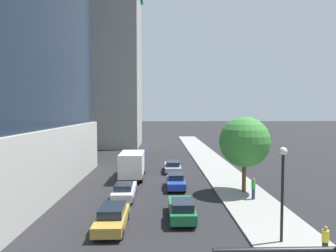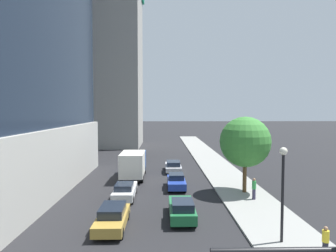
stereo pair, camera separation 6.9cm
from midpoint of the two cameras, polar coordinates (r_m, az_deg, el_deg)
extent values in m
cube|color=gray|center=(25.40, 16.30, -14.39)|extent=(4.62, 120.00, 0.15)
cube|color=#9E9B93|center=(64.96, -11.96, 12.04)|extent=(14.62, 13.95, 35.65)
cube|color=red|center=(60.86, -8.55, 15.90)|extent=(0.90, 0.90, 42.35)
cylinder|color=black|center=(6.55, 30.14, -20.35)|extent=(4.57, 0.14, 0.14)
cylinder|color=black|center=(18.21, 21.59, -13.04)|extent=(0.16, 0.16, 5.03)
sphere|color=silver|center=(17.66, 21.77, -4.60)|extent=(0.44, 0.44, 0.44)
cylinder|color=brown|center=(27.98, 14.83, -9.49)|extent=(0.36, 0.36, 2.91)
sphere|color=#387F33|center=(27.47, 14.92, -3.00)|extent=(4.60, 4.60, 4.60)
cube|color=#1E6638|center=(21.46, 2.80, -16.01)|extent=(1.73, 4.51, 0.68)
cube|color=#19212D|center=(20.49, 2.97, -15.15)|extent=(1.45, 1.95, 0.54)
cylinder|color=black|center=(22.96, 0.56, -15.47)|extent=(0.22, 0.69, 0.69)
cylinder|color=black|center=(23.06, 4.48, -15.40)|extent=(0.22, 0.69, 0.69)
cylinder|color=black|center=(20.08, 0.84, -18.26)|extent=(0.22, 0.69, 0.69)
cylinder|color=black|center=(20.19, 5.38, -18.15)|extent=(0.22, 0.69, 0.69)
cube|color=#AD8938|center=(20.10, -10.74, -17.52)|extent=(1.81, 4.52, 0.63)
cube|color=#19212D|center=(19.98, -10.71, -15.84)|extent=(1.52, 2.35, 0.56)
cylinder|color=black|center=(21.75, -12.19, -16.66)|extent=(0.22, 0.65, 0.65)
cylinder|color=black|center=(21.52, -7.84, -16.85)|extent=(0.22, 0.65, 0.65)
cylinder|color=black|center=(18.95, -14.07, -19.75)|extent=(0.22, 0.65, 0.65)
cylinder|color=black|center=(18.68, -9.00, -20.04)|extent=(0.22, 0.65, 0.65)
cube|color=#233D9E|center=(28.98, 1.70, -10.97)|extent=(1.70, 4.14, 0.64)
cube|color=#19212D|center=(28.95, 1.69, -9.80)|extent=(1.43, 1.81, 0.51)
cylinder|color=black|center=(30.38, 0.13, -10.83)|extent=(0.22, 0.69, 0.69)
cylinder|color=black|center=(30.45, 3.00, -10.80)|extent=(0.22, 0.69, 0.69)
cylinder|color=black|center=(27.66, 0.27, -12.23)|extent=(0.22, 0.69, 0.69)
cylinder|color=black|center=(27.74, 3.43, -12.19)|extent=(0.22, 0.69, 0.69)
cube|color=silver|center=(26.18, -8.33, -12.53)|extent=(1.73, 4.59, 0.65)
cube|color=#19212D|center=(25.54, -8.49, -11.61)|extent=(1.46, 1.94, 0.48)
cylinder|color=black|center=(27.85, -9.51, -12.18)|extent=(0.22, 0.68, 0.68)
cylinder|color=black|center=(27.67, -6.31, -12.25)|extent=(0.22, 0.68, 0.68)
cylinder|color=black|center=(24.89, -10.58, -14.05)|extent=(0.22, 0.68, 0.68)
cylinder|color=black|center=(24.69, -6.98, -14.16)|extent=(0.22, 0.68, 0.68)
cube|color=#B7B7BC|center=(36.74, 1.07, -8.06)|extent=(1.92, 4.60, 0.56)
cube|color=#19212D|center=(36.23, 1.10, -7.33)|extent=(1.61, 2.34, 0.55)
cylinder|color=black|center=(38.30, -0.29, -7.95)|extent=(0.22, 0.63, 0.63)
cylinder|color=black|center=(38.36, 2.25, -7.93)|extent=(0.22, 0.63, 0.63)
cylinder|color=black|center=(35.23, -0.21, -8.92)|extent=(0.22, 0.63, 0.63)
cylinder|color=black|center=(35.30, 2.56, -8.90)|extent=(0.22, 0.63, 0.63)
cube|color=#1E4799|center=(35.60, -6.35, -6.64)|extent=(2.46, 1.83, 2.17)
cube|color=silver|center=(32.30, -6.89, -7.36)|extent=(2.46, 4.55, 2.48)
cylinder|color=black|center=(35.93, -8.07, -8.48)|extent=(0.30, 0.93, 0.93)
cylinder|color=black|center=(35.74, -4.59, -8.52)|extent=(0.30, 0.93, 0.93)
cylinder|color=black|center=(31.59, -9.06, -10.10)|extent=(0.30, 0.93, 0.93)
cylinder|color=black|center=(31.37, -5.08, -10.17)|extent=(0.30, 0.93, 0.93)
cylinder|color=#38334C|center=(26.24, 16.54, -12.65)|extent=(0.28, 0.28, 0.88)
cylinder|color=green|center=(26.04, 16.56, -11.00)|extent=(0.34, 0.34, 0.68)
sphere|color=#997051|center=(25.94, 16.58, -10.02)|extent=(0.24, 0.24, 0.24)
cylinder|color=black|center=(18.08, 28.51, -20.46)|extent=(0.28, 0.28, 0.78)
cylinder|color=gold|center=(17.82, 28.57, -18.41)|extent=(0.34, 0.34, 0.60)
sphere|color=#997051|center=(17.68, 28.61, -17.18)|extent=(0.21, 0.21, 0.21)
camera|label=1|loc=(0.03, -89.87, 0.01)|focal=31.15mm
camera|label=2|loc=(0.03, 90.13, -0.01)|focal=31.15mm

